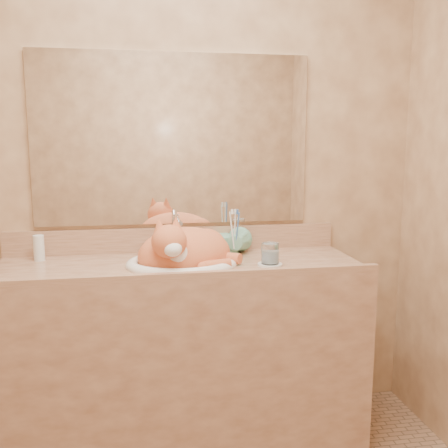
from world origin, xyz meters
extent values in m
cube|color=#8B603F|center=(0.00, 1.00, 1.25)|extent=(2.40, 0.02, 2.50)
cube|color=#8B603F|center=(0.00, -1.00, 1.25)|extent=(2.40, 0.02, 2.50)
cube|color=white|center=(0.00, 0.99, 1.39)|extent=(1.30, 0.02, 0.80)
imported|color=#6AAA8D|center=(0.25, 0.85, 0.95)|extent=(0.11, 0.11, 0.19)
imported|color=#6AAA8D|center=(0.27, 0.83, 0.91)|extent=(0.16, 0.16, 0.11)
cylinder|color=white|center=(0.39, 0.63, 0.85)|extent=(0.11, 0.11, 0.01)
cylinder|color=white|center=(0.39, 0.63, 0.90)|extent=(0.08, 0.08, 0.09)
cylinder|color=silver|center=(-0.62, 0.90, 0.91)|extent=(0.05, 0.05, 0.12)
camera|label=1|loc=(-0.17, -1.41, 1.38)|focal=40.00mm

